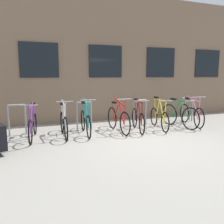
# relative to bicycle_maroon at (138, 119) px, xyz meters

# --- Properties ---
(ground_plane) EXTENTS (42.00, 42.00, 0.00)m
(ground_plane) POSITION_rel_bicycle_maroon_xyz_m (-0.44, -1.25, -0.37)
(ground_plane) COLOR #9E998E
(storefront_building) EXTENTS (28.00, 5.42, 4.79)m
(storefront_building) POSITION_rel_bicycle_maroon_xyz_m (-0.44, 4.64, 2.02)
(storefront_building) COLOR #7A604C
(storefront_building) RESTS_ON ground
(bike_rack) EXTENTS (6.51, 0.05, 0.92)m
(bike_rack) POSITION_rel_bicycle_maroon_xyz_m (-0.60, 0.65, 0.17)
(bike_rack) COLOR gray
(bike_rack) RESTS_ON ground
(bicycle_maroon) EXTENTS (0.53, 1.65, 1.03)m
(bicycle_maroon) POSITION_rel_bicycle_maroon_xyz_m (0.00, 0.00, 0.00)
(bicycle_maroon) COLOR black
(bicycle_maroon) RESTS_ON ground
(bicycle_teal) EXTENTS (0.44, 1.73, 1.11)m
(bicycle_teal) POSITION_rel_bicycle_maroon_xyz_m (-1.68, 0.13, 0.00)
(bicycle_teal) COLOR black
(bicycle_teal) RESTS_ON ground
(bicycle_yellow) EXTENTS (0.49, 1.67, 1.06)m
(bicycle_yellow) POSITION_rel_bicycle_maroon_xyz_m (0.79, 0.01, -0.00)
(bicycle_yellow) COLOR black
(bicycle_yellow) RESTS_ON ground
(bicycle_red) EXTENTS (0.44, 1.74, 1.10)m
(bicycle_red) POSITION_rel_bicycle_maroon_xyz_m (-0.64, 0.09, 0.02)
(bicycle_red) COLOR black
(bicycle_red) RESTS_ON ground
(bicycle_silver) EXTENTS (0.44, 1.66, 1.09)m
(bicycle_silver) POSITION_rel_bicycle_maroon_xyz_m (-2.34, 0.07, 0.00)
(bicycle_silver) COLOR black
(bicycle_silver) RESTS_ON ground
(bicycle_purple) EXTENTS (0.44, 1.75, 1.04)m
(bicycle_purple) POSITION_rel_bicycle_maroon_xyz_m (-3.19, 0.10, -0.00)
(bicycle_purple) COLOR black
(bicycle_purple) RESTS_ON ground
(bicycle_green) EXTENTS (0.48, 1.69, 0.98)m
(bicycle_green) POSITION_rel_bicycle_maroon_xyz_m (1.56, -0.01, 0.02)
(bicycle_green) COLOR black
(bicycle_green) RESTS_ON ground
(bicycle_pink) EXTENTS (0.52, 1.76, 1.07)m
(bicycle_pink) POSITION_rel_bicycle_maroon_xyz_m (2.17, 0.11, 0.01)
(bicycle_pink) COLOR black
(bicycle_pink) RESTS_ON ground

